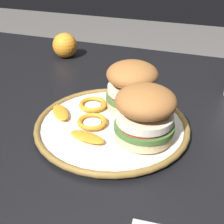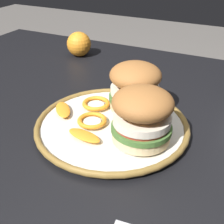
% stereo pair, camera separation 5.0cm
% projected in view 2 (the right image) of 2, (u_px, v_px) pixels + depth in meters
% --- Properties ---
extents(dining_table, '(1.23, 0.92, 0.76)m').
position_uv_depth(dining_table, '(92.00, 146.00, 0.72)').
color(dining_table, black).
rests_on(dining_table, ground).
extents(dinner_plate, '(0.31, 0.31, 0.02)m').
position_uv_depth(dinner_plate, '(112.00, 125.00, 0.59)').
color(dinner_plate, silver).
rests_on(dinner_plate, dining_table).
extents(sandwich_half_left, '(0.15, 0.15, 0.10)m').
position_uv_depth(sandwich_half_left, '(135.00, 86.00, 0.61)').
color(sandwich_half_left, beige).
rests_on(sandwich_half_left, dinner_plate).
extents(sandwich_half_right, '(0.13, 0.13, 0.10)m').
position_uv_depth(sandwich_half_right, '(142.00, 115.00, 0.51)').
color(sandwich_half_right, beige).
rests_on(sandwich_half_right, dinner_plate).
extents(orange_peel_curled, '(0.08, 0.08, 0.01)m').
position_uv_depth(orange_peel_curled, '(96.00, 104.00, 0.64)').
color(orange_peel_curled, orange).
rests_on(orange_peel_curled, dinner_plate).
extents(orange_peel_strip_long, '(0.07, 0.07, 0.01)m').
position_uv_depth(orange_peel_strip_long, '(63.00, 109.00, 0.62)').
color(orange_peel_strip_long, orange).
rests_on(orange_peel_strip_long, dinner_plate).
extents(orange_peel_strip_short, '(0.07, 0.04, 0.01)m').
position_uv_depth(orange_peel_strip_short, '(84.00, 135.00, 0.54)').
color(orange_peel_strip_short, orange).
rests_on(orange_peel_strip_short, dinner_plate).
extents(orange_peel_small_curl, '(0.08, 0.08, 0.01)m').
position_uv_depth(orange_peel_small_curl, '(92.00, 121.00, 0.58)').
color(orange_peel_small_curl, orange).
rests_on(orange_peel_small_curl, dinner_plate).
extents(whole_orange, '(0.08, 0.08, 0.08)m').
position_uv_depth(whole_orange, '(79.00, 44.00, 0.94)').
color(whole_orange, orange).
rests_on(whole_orange, dining_table).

